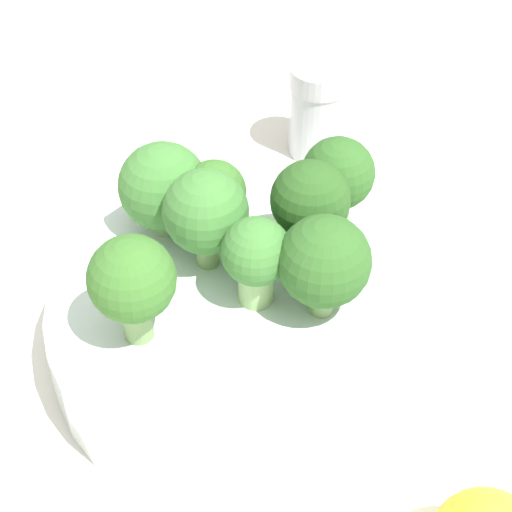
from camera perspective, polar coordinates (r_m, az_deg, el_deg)
ground_plane at (r=0.46m, az=0.00°, el=-6.04°), size 3.00×3.00×0.00m
bowl at (r=0.45m, az=0.00°, el=-4.49°), size 0.21×0.21×0.04m
broccoli_floret_0 at (r=0.43m, az=3.63°, el=3.54°), size 0.04×0.04×0.06m
broccoli_floret_1 at (r=0.42m, az=-0.08°, el=0.13°), size 0.03×0.03×0.05m
broccoli_floret_2 at (r=0.45m, az=-2.79°, el=4.11°), size 0.03×0.03×0.05m
broccoli_floret_3 at (r=0.41m, az=4.57°, el=-0.44°), size 0.05×0.05×0.06m
broccoli_floret_4 at (r=0.40m, az=-8.26°, el=-1.71°), size 0.04×0.04×0.06m
broccoli_floret_5 at (r=0.46m, az=-6.20°, el=4.53°), size 0.05×0.05×0.05m
broccoli_floret_6 at (r=0.43m, az=-3.37°, el=2.88°), size 0.04×0.04×0.06m
broccoli_floret_7 at (r=0.46m, az=5.49°, el=5.30°), size 0.04×0.04×0.06m
pepper_shaker at (r=0.58m, az=4.15°, el=9.72°), size 0.04×0.04×0.07m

